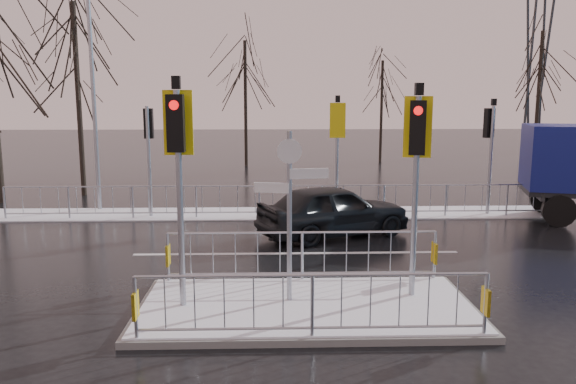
{
  "coord_description": "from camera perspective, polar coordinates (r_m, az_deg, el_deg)",
  "views": [
    {
      "loc": [
        -0.63,
        -9.58,
        3.78
      ],
      "look_at": [
        -0.26,
        2.25,
        1.8
      ],
      "focal_mm": 35.0,
      "sensor_mm": 36.0,
      "label": 1
    }
  ],
  "objects": [
    {
      "name": "ground",
      "position": [
        10.32,
        1.87,
        -12.0
      ],
      "size": [
        120.0,
        120.0,
        0.0
      ],
      "primitive_type": "plane",
      "color": "black",
      "rests_on": "ground"
    },
    {
      "name": "snow_verge",
      "position": [
        18.57,
        0.19,
        -2.18
      ],
      "size": [
        30.0,
        2.0,
        0.04
      ],
      "primitive_type": "cube",
      "color": "white",
      "rests_on": "ground"
    },
    {
      "name": "lane_markings",
      "position": [
        10.01,
        2.0,
        -12.68
      ],
      "size": [
        8.0,
        11.38,
        0.01
      ],
      "color": "silver",
      "rests_on": "ground"
    },
    {
      "name": "traffic_island",
      "position": [
        10.19,
        1.82,
        -9.93
      ],
      "size": [
        6.0,
        3.04,
        4.15
      ],
      "color": "#61615C",
      "rests_on": "ground"
    },
    {
      "name": "far_kerb_fixtures",
      "position": [
        17.91,
        1.18,
        0.63
      ],
      "size": [
        18.0,
        0.65,
        3.83
      ],
      "color": "#9599A2",
      "rests_on": "ground"
    },
    {
      "name": "car_far_lane",
      "position": [
        15.54,
        4.66,
        -1.85
      ],
      "size": [
        4.61,
        3.32,
        1.46
      ],
      "primitive_type": "imported",
      "rotation": [
        0.0,
        0.0,
        1.99
      ],
      "color": "black",
      "rests_on": "ground"
    },
    {
      "name": "tree_near_b",
      "position": [
        23.32,
        -20.71,
        12.26
      ],
      "size": [
        4.0,
        4.0,
        7.55
      ],
      "color": "black",
      "rests_on": "ground"
    },
    {
      "name": "tree_far_a",
      "position": [
        31.63,
        -4.36,
        11.37
      ],
      "size": [
        3.75,
        3.75,
        7.08
      ],
      "color": "black",
      "rests_on": "ground"
    },
    {
      "name": "tree_far_b",
      "position": [
        34.23,
        9.52,
        10.04
      ],
      "size": [
        3.25,
        3.25,
        6.14
      ],
      "color": "black",
      "rests_on": "ground"
    },
    {
      "name": "tree_far_c",
      "position": [
        33.93,
        24.23,
        10.99
      ],
      "size": [
        4.0,
        4.0,
        7.55
      ],
      "color": "black",
      "rests_on": "ground"
    },
    {
      "name": "street_lamp_left",
      "position": [
        19.95,
        -19.06,
        11.04
      ],
      "size": [
        1.25,
        0.18,
        8.2
      ],
      "color": "#9599A2",
      "rests_on": "ground"
    }
  ]
}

